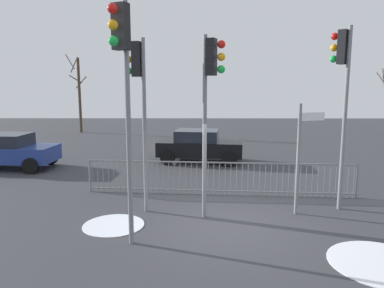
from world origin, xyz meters
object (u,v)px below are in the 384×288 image
at_px(traffic_light_mid_right, 139,87).
at_px(direction_sign_post, 300,153).
at_px(traffic_light_rear_left, 210,86).
at_px(traffic_light_mid_left, 342,78).
at_px(car_black_far, 199,145).
at_px(bare_tree_centre, 79,93).
at_px(traffic_light_foreground_left, 123,70).
at_px(car_blue_near, 8,151).

distance_m(traffic_light_mid_right, direction_sign_post, 4.66).
bearing_deg(traffic_light_rear_left, traffic_light_mid_left, 120.53).
xyz_separation_m(car_black_far, bare_tree_centre, (-8.72, 10.56, 2.15)).
relative_size(traffic_light_mid_right, direction_sign_post, 1.56).
relative_size(traffic_light_foreground_left, traffic_light_mid_right, 1.10).
bearing_deg(traffic_light_foreground_left, direction_sign_post, -129.40).
bearing_deg(bare_tree_centre, car_blue_near, -86.77).
distance_m(traffic_light_mid_right, car_blue_near, 8.65).
xyz_separation_m(traffic_light_mid_right, bare_tree_centre, (-7.02, 17.18, -0.53)).
bearing_deg(traffic_light_foreground_left, bare_tree_centre, -45.09).
distance_m(car_black_far, car_blue_near, 8.17).
bearing_deg(car_blue_near, traffic_light_mid_right, -35.56).
xyz_separation_m(traffic_light_foreground_left, traffic_light_mid_left, (5.47, 2.54, -0.10)).
relative_size(traffic_light_mid_right, bare_tree_centre, 0.82).
distance_m(traffic_light_rear_left, direction_sign_post, 3.02).
height_order(traffic_light_mid_left, car_black_far, traffic_light_mid_left).
xyz_separation_m(traffic_light_rear_left, bare_tree_centre, (-8.90, 17.69, -0.54)).
xyz_separation_m(traffic_light_mid_right, traffic_light_mid_left, (5.50, 0.31, 0.24)).
height_order(traffic_light_rear_left, direction_sign_post, traffic_light_rear_left).
height_order(direction_sign_post, car_blue_near, direction_sign_post).
distance_m(traffic_light_rear_left, car_black_far, 7.62).
relative_size(traffic_light_mid_right, car_black_far, 1.18).
distance_m(direction_sign_post, car_black_far, 7.34).
height_order(traffic_light_mid_left, car_blue_near, traffic_light_mid_left).
bearing_deg(traffic_light_mid_right, car_black_far, -4.24).
xyz_separation_m(traffic_light_foreground_left, car_blue_near, (-6.37, 7.47, -3.01)).
relative_size(traffic_light_rear_left, bare_tree_centre, 0.83).
distance_m(traffic_light_mid_left, car_blue_near, 13.15).
distance_m(traffic_light_foreground_left, traffic_light_mid_right, 2.26).
distance_m(traffic_light_rear_left, car_blue_near, 10.38).
height_order(traffic_light_mid_right, car_black_far, traffic_light_mid_right).
bearing_deg(bare_tree_centre, traffic_light_mid_right, -67.78).
bearing_deg(traffic_light_rear_left, traffic_light_mid_right, -87.28).
relative_size(traffic_light_rear_left, car_black_far, 1.19).
xyz_separation_m(traffic_light_foreground_left, car_black_far, (1.68, 8.86, -3.01)).
bearing_deg(car_black_far, bare_tree_centre, 136.41).
xyz_separation_m(traffic_light_rear_left, direction_sign_post, (2.43, 0.33, -1.76)).
distance_m(traffic_light_foreground_left, direction_sign_post, 5.19).
distance_m(traffic_light_rear_left, bare_tree_centre, 19.81).
relative_size(traffic_light_mid_right, car_blue_near, 1.20).
relative_size(traffic_light_foreground_left, car_blue_near, 1.32).
height_order(traffic_light_foreground_left, direction_sign_post, traffic_light_foreground_left).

